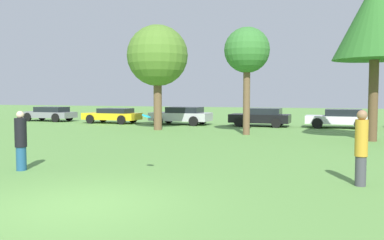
# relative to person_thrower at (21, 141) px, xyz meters

# --- Properties ---
(ground_plane) EXTENTS (120.00, 120.00, 0.00)m
(ground_plane) POSITION_rel_person_thrower_xyz_m (3.71, -2.64, -0.86)
(ground_plane) COLOR #5B8E42
(person_thrower) EXTENTS (0.33, 0.33, 1.71)m
(person_thrower) POSITION_rel_person_thrower_xyz_m (0.00, 0.00, 0.00)
(person_thrower) COLOR navy
(person_thrower) RESTS_ON ground
(person_catcher) EXTENTS (0.30, 0.30, 1.82)m
(person_catcher) POSITION_rel_person_thrower_xyz_m (9.12, 0.94, 0.08)
(person_catcher) COLOR #3F3F47
(person_catcher) RESTS_ON ground
(frisbee) EXTENTS (0.24, 0.24, 0.12)m
(frisbee) POSITION_rel_person_thrower_xyz_m (3.82, 0.29, 0.75)
(frisbee) COLOR #19B2D8
(tree_0) EXTENTS (3.72, 3.72, 6.41)m
(tree_0) POSITION_rel_person_thrower_xyz_m (-1.51, 13.50, 3.63)
(tree_0) COLOR brown
(tree_0) RESTS_ON ground
(tree_1) EXTENTS (2.45, 2.45, 5.79)m
(tree_1) POSITION_rel_person_thrower_xyz_m (4.22, 12.28, 3.60)
(tree_1) COLOR brown
(tree_1) RESTS_ON ground
(tree_2) EXTENTS (3.77, 3.77, 7.55)m
(tree_2) POSITION_rel_person_thrower_xyz_m (10.38, 11.09, 4.75)
(tree_2) COLOR brown
(tree_2) RESTS_ON ground
(parked_car_grey) EXTENTS (4.47, 1.96, 1.17)m
(parked_car_grey) POSITION_rel_person_thrower_xyz_m (-13.05, 18.11, -0.22)
(parked_car_grey) COLOR slate
(parked_car_grey) RESTS_ON ground
(parked_car_yellow) EXTENTS (4.33, 2.02, 1.13)m
(parked_car_yellow) POSITION_rel_person_thrower_xyz_m (-6.97, 17.63, -0.24)
(parked_car_yellow) COLOR gold
(parked_car_yellow) RESTS_ON ground
(parked_car_silver) EXTENTS (4.37, 2.19, 1.27)m
(parked_car_silver) POSITION_rel_person_thrower_xyz_m (-1.58, 18.00, -0.18)
(parked_car_silver) COLOR #B2B2B7
(parked_car_silver) RESTS_ON ground
(parked_car_black) EXTENTS (4.06, 2.14, 1.24)m
(parked_car_black) POSITION_rel_person_thrower_xyz_m (4.10, 18.22, -0.21)
(parked_car_black) COLOR black
(parked_car_black) RESTS_ON ground
(parked_car_white) EXTENTS (4.12, 2.13, 1.22)m
(parked_car_white) POSITION_rel_person_thrower_xyz_m (9.17, 18.42, -0.21)
(parked_car_white) COLOR silver
(parked_car_white) RESTS_ON ground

